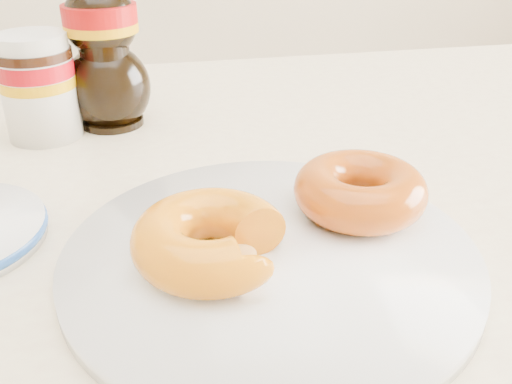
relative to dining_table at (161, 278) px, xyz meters
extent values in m
cube|color=#FFF1C2|center=(0.00, 0.00, 0.06)|extent=(1.40, 0.90, 0.04)
cylinder|color=#C6B28C|center=(0.62, 0.37, -0.31)|extent=(0.06, 0.06, 0.71)
cylinder|color=white|center=(0.08, -0.11, 0.09)|extent=(0.30, 0.30, 0.01)
torus|color=white|center=(0.08, -0.11, 0.09)|extent=(0.30, 0.30, 0.01)
torus|color=#D26A0B|center=(0.04, -0.12, 0.12)|extent=(0.12, 0.12, 0.04)
torus|color=#A33A0A|center=(0.16, -0.08, 0.12)|extent=(0.13, 0.13, 0.04)
cylinder|color=white|center=(-0.11, 0.18, 0.13)|extent=(0.08, 0.08, 0.09)
cylinder|color=#90050D|center=(-0.11, 0.18, 0.16)|extent=(0.08, 0.08, 0.02)
cylinder|color=#D89905|center=(-0.11, 0.18, 0.15)|extent=(0.08, 0.08, 0.01)
cylinder|color=black|center=(-0.11, 0.18, 0.18)|extent=(0.08, 0.08, 0.01)
cylinder|color=white|center=(-0.11, 0.18, 0.19)|extent=(0.07, 0.07, 0.02)
camera|label=1|loc=(0.00, -0.45, 0.33)|focal=40.00mm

